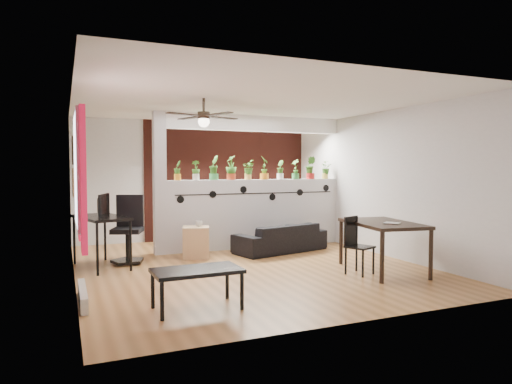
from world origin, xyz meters
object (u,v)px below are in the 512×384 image
at_px(potted_plant_6, 280,169).
at_px(potted_plant_9, 325,169).
at_px(computer_desk, 101,221).
at_px(dining_table, 383,227).
at_px(potted_plant_4, 248,169).
at_px(potted_plant_3, 231,167).
at_px(cube_shelf, 196,242).
at_px(potted_plant_2, 214,167).
at_px(folding_chair, 355,240).
at_px(potted_plant_8, 310,167).
at_px(office_chair, 128,234).
at_px(potted_plant_5, 264,167).
at_px(coffee_table, 197,273).
at_px(ceiling_fan, 204,118).
at_px(potted_plant_0, 177,170).
at_px(potted_plant_7, 296,168).
at_px(potted_plant_1, 196,170).
at_px(cup, 199,224).
at_px(sofa, 280,238).

xyz_separation_m(potted_plant_6, potted_plant_9, (1.05, 0.00, -0.01)).
bearing_deg(potted_plant_9, computer_desk, -170.54).
bearing_deg(dining_table, potted_plant_4, 112.23).
relative_size(potted_plant_3, dining_table, 0.31).
xyz_separation_m(cube_shelf, computer_desk, (-1.58, -0.15, 0.46)).
bearing_deg(potted_plant_2, folding_chair, -63.26).
xyz_separation_m(potted_plant_8, office_chair, (-3.78, -0.57, -1.11)).
distance_m(potted_plant_5, folding_chair, 2.91).
distance_m(potted_plant_9, office_chair, 4.30).
height_order(potted_plant_3, potted_plant_9, potted_plant_3).
bearing_deg(computer_desk, office_chair, 23.90).
xyz_separation_m(potted_plant_4, potted_plant_9, (1.76, 0.00, -0.01)).
distance_m(potted_plant_3, coffee_table, 3.98).
xyz_separation_m(potted_plant_2, coffee_table, (-1.29, -3.43, -1.19)).
height_order(potted_plant_5, coffee_table, potted_plant_5).
relative_size(potted_plant_4, cube_shelf, 0.70).
xyz_separation_m(potted_plant_5, dining_table, (0.76, -2.72, -0.92)).
height_order(potted_plant_3, potted_plant_8, potted_plant_8).
bearing_deg(folding_chair, computer_desk, 151.00).
xyz_separation_m(ceiling_fan, potted_plant_4, (1.42, 1.80, -0.76)).
bearing_deg(potted_plant_0, potted_plant_9, -0.00).
bearing_deg(potted_plant_7, potted_plant_1, 180.00).
bearing_deg(potted_plant_9, folding_chair, -112.50).
xyz_separation_m(potted_plant_1, office_chair, (-1.32, -0.57, -1.06)).
xyz_separation_m(potted_plant_3, computer_desk, (-2.46, -0.76, -0.86)).
relative_size(potted_plant_2, cube_shelf, 0.85).
height_order(potted_plant_1, cup, potted_plant_1).
distance_m(potted_plant_5, potted_plant_9, 1.41).
bearing_deg(sofa, potted_plant_7, -150.26).
xyz_separation_m(potted_plant_7, folding_chair, (-0.41, -2.68, -1.06)).
distance_m(potted_plant_9, cup, 3.14).
xyz_separation_m(potted_plant_7, potted_plant_8, (0.35, -0.00, 0.03)).
height_order(potted_plant_0, potted_plant_4, potted_plant_4).
distance_m(potted_plant_1, office_chair, 1.78).
distance_m(computer_desk, coffee_table, 2.81).
relative_size(potted_plant_7, potted_plant_8, 0.87).
bearing_deg(cup, potted_plant_8, 13.26).
distance_m(computer_desk, office_chair, 0.54).
relative_size(potted_plant_3, office_chair, 0.42).
bearing_deg(folding_chair, sofa, 96.54).
xyz_separation_m(potted_plant_6, potted_plant_8, (0.70, -0.00, 0.04)).
bearing_deg(computer_desk, dining_table, -26.57).
bearing_deg(folding_chair, ceiling_fan, 157.05).
bearing_deg(potted_plant_4, folding_chair, -76.42).
bearing_deg(office_chair, sofa, -0.98).
distance_m(potted_plant_8, computer_desk, 4.37).
xyz_separation_m(cube_shelf, dining_table, (2.34, -2.11, 0.40)).
distance_m(potted_plant_7, dining_table, 2.87).
xyz_separation_m(office_chair, coffee_table, (0.38, -2.86, -0.08)).
height_order(potted_plant_5, potted_plant_7, potted_plant_5).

